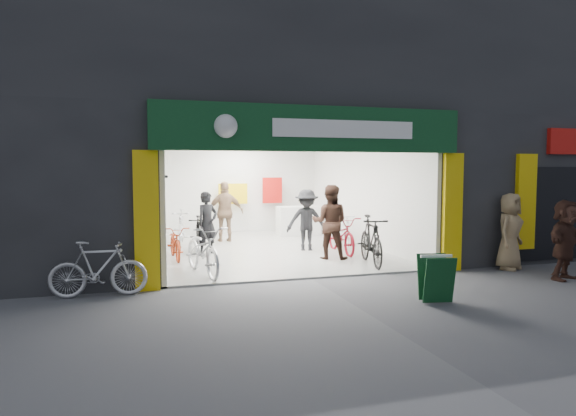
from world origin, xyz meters
name	(u,v)px	position (x,y,z in m)	size (l,w,h in m)	color
ground	(312,279)	(0.00, 0.00, 0.00)	(60.00, 60.00, 0.00)	#56565B
building	(285,99)	(0.91, 4.99, 4.31)	(17.00, 10.27, 8.00)	#232326
bike_left_front	(203,250)	(-2.09, 1.00, 0.54)	(0.71, 2.05, 1.07)	#BBBAC0
bike_left_midfront	(198,235)	(-1.84, 3.93, 0.50)	(0.47, 1.66, 1.00)	black
bike_left_midback	(176,243)	(-2.50, 3.06, 0.43)	(0.57, 1.62, 0.85)	maroon
bike_left_back	(181,227)	(-2.13, 5.57, 0.52)	(0.49, 1.75, 1.05)	#B2B3B7
bike_right_front	(371,241)	(1.80, 0.98, 0.59)	(0.55, 1.95, 1.17)	black
bike_right_mid	(342,235)	(1.80, 2.74, 0.50)	(0.67, 1.92, 1.01)	maroon
bike_right_back	(344,229)	(2.50, 4.19, 0.47)	(0.44, 1.57, 0.94)	#BBBBC0
parked_bike	(98,269)	(-4.09, -0.30, 0.50)	(0.47, 1.67, 1.00)	#B9B9BE
customer_a	(207,224)	(-1.64, 3.54, 0.83)	(0.61, 0.40, 1.67)	black
customer_b	(330,223)	(1.16, 1.97, 0.93)	(0.91, 0.71, 1.87)	#341F17
customer_c	(307,221)	(1.02, 3.33, 0.85)	(1.10, 0.63, 1.70)	black
customer_d	(225,212)	(-0.81, 5.65, 0.94)	(1.10, 0.46, 1.87)	#87684F
pedestrian_near	(510,231)	(4.59, -0.30, 0.86)	(0.84, 0.55, 1.72)	#987D58
pedestrian_far	(565,240)	(4.92, -1.52, 0.82)	(1.52, 0.48, 1.64)	#3C231B
sandwich_board	(436,277)	(1.38, -2.35, 0.44)	(0.61, 0.62, 0.79)	#0E3A1B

